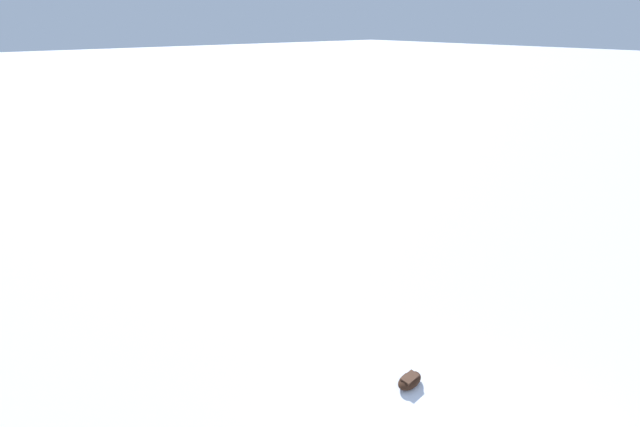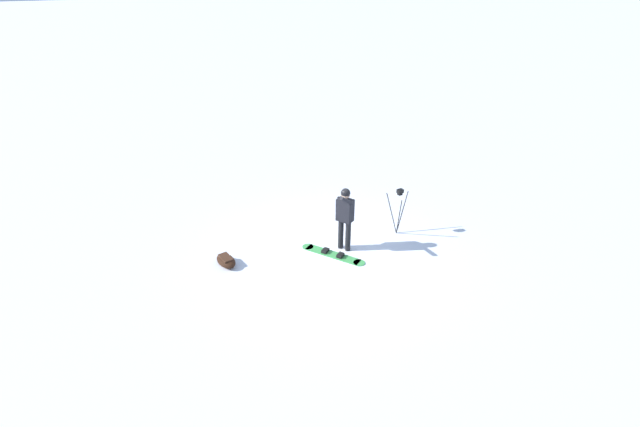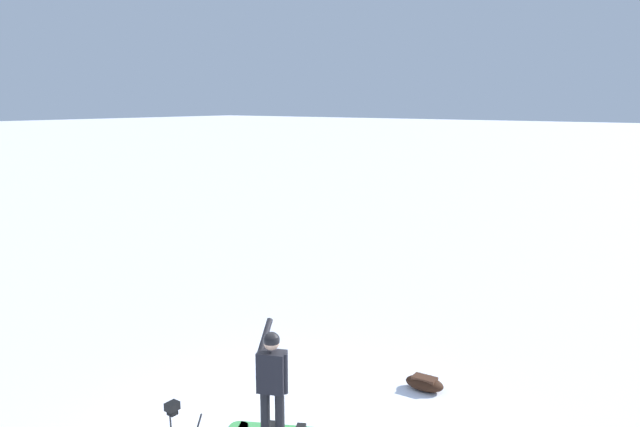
% 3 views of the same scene
% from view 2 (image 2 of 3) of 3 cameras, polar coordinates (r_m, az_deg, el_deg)
% --- Properties ---
extents(ground_plane, '(300.00, 300.00, 0.00)m').
position_cam_2_polar(ground_plane, '(11.71, 1.33, -5.07)').
color(ground_plane, white).
extents(snowboarder, '(0.65, 0.63, 1.77)m').
position_cam_2_polar(snowboarder, '(11.37, 3.16, 0.07)').
color(snowboarder, black).
rests_on(snowboarder, ground_plane).
extents(snowboard, '(1.63, 0.99, 0.10)m').
position_cam_2_polar(snowboard, '(11.64, 1.62, -5.16)').
color(snowboard, '#3F994C').
rests_on(snowboard, ground_plane).
extents(gear_bag_large, '(0.71, 0.43, 0.24)m').
position_cam_2_polar(gear_bag_large, '(11.45, -11.80, -5.83)').
color(gear_bag_large, black).
rests_on(gear_bag_large, ground_plane).
extents(camera_tripod, '(0.60, 0.60, 1.35)m').
position_cam_2_polar(camera_tripod, '(12.32, 9.95, 1.41)').
color(camera_tripod, '#262628').
rests_on(camera_tripod, ground_plane).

